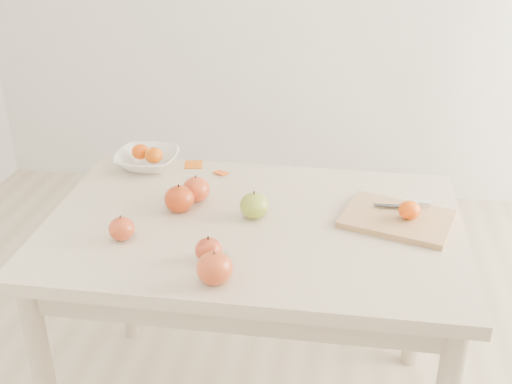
# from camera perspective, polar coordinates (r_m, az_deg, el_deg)

# --- Properties ---
(table) EXTENTS (1.20, 0.80, 0.75)m
(table) POSITION_cam_1_polar(r_m,az_deg,el_deg) (1.91, -0.22, -5.21)
(table) COLOR beige
(table) RESTS_ON ground
(cutting_board) EXTENTS (0.35, 0.30, 0.02)m
(cutting_board) POSITION_cam_1_polar(r_m,az_deg,el_deg) (1.90, 12.44, -2.34)
(cutting_board) COLOR tan
(cutting_board) RESTS_ON table
(board_tangerine) EXTENTS (0.06, 0.06, 0.05)m
(board_tangerine) POSITION_cam_1_polar(r_m,az_deg,el_deg) (1.87, 13.48, -1.57)
(board_tangerine) COLOR #D04707
(board_tangerine) RESTS_ON cutting_board
(fruit_bowl) EXTENTS (0.21, 0.21, 0.05)m
(fruit_bowl) POSITION_cam_1_polar(r_m,az_deg,el_deg) (2.22, -9.66, 2.84)
(fruit_bowl) COLOR white
(fruit_bowl) RESTS_ON table
(bowl_tangerine_near) EXTENTS (0.06, 0.06, 0.05)m
(bowl_tangerine_near) POSITION_cam_1_polar(r_m,az_deg,el_deg) (2.23, -10.25, 3.55)
(bowl_tangerine_near) COLOR #DF5807
(bowl_tangerine_near) RESTS_ON fruit_bowl
(bowl_tangerine_far) EXTENTS (0.06, 0.06, 0.05)m
(bowl_tangerine_far) POSITION_cam_1_polar(r_m,az_deg,el_deg) (2.19, -9.08, 3.24)
(bowl_tangerine_far) COLOR #C75307
(bowl_tangerine_far) RESTS_ON fruit_bowl
(orange_peel_a) EXTENTS (0.07, 0.05, 0.01)m
(orange_peel_a) POSITION_cam_1_polar(r_m,az_deg,el_deg) (2.21, -5.57, 2.33)
(orange_peel_a) COLOR #CC5A0E
(orange_peel_a) RESTS_ON table
(orange_peel_b) EXTENTS (0.06, 0.05, 0.01)m
(orange_peel_b) POSITION_cam_1_polar(r_m,az_deg,el_deg) (2.15, -3.11, 1.66)
(orange_peel_b) COLOR #D4490E
(orange_peel_b) RESTS_ON table
(paring_knife) EXTENTS (0.17, 0.05, 0.01)m
(paring_knife) POSITION_cam_1_polar(r_m,az_deg,el_deg) (1.95, 13.75, -1.02)
(paring_knife) COLOR silver
(paring_knife) RESTS_ON cutting_board
(apple_green) EXTENTS (0.08, 0.08, 0.08)m
(apple_green) POSITION_cam_1_polar(r_m,az_deg,el_deg) (1.86, -0.17, -1.21)
(apple_green) COLOR olive
(apple_green) RESTS_ON table
(apple_red_d) EXTENTS (0.07, 0.07, 0.06)m
(apple_red_d) POSITION_cam_1_polar(r_m,az_deg,el_deg) (1.79, -11.85, -3.21)
(apple_red_d) COLOR #96060E
(apple_red_d) RESTS_ON table
(apple_red_a) EXTENTS (0.09, 0.09, 0.08)m
(apple_red_a) POSITION_cam_1_polar(r_m,az_deg,el_deg) (1.96, -5.34, 0.24)
(apple_red_a) COLOR #A42B1B
(apple_red_a) RESTS_ON table
(apple_red_b) EXTENTS (0.09, 0.09, 0.08)m
(apple_red_b) POSITION_cam_1_polar(r_m,az_deg,el_deg) (1.91, -6.84, -0.63)
(apple_red_b) COLOR maroon
(apple_red_b) RESTS_ON table
(apple_red_c) EXTENTS (0.09, 0.09, 0.08)m
(apple_red_c) POSITION_cam_1_polar(r_m,az_deg,el_deg) (1.58, -3.70, -6.79)
(apple_red_c) COLOR maroon
(apple_red_c) RESTS_ON table
(apple_red_e) EXTENTS (0.07, 0.07, 0.06)m
(apple_red_e) POSITION_cam_1_polar(r_m,az_deg,el_deg) (1.67, -4.24, -5.16)
(apple_red_e) COLOR maroon
(apple_red_e) RESTS_ON table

